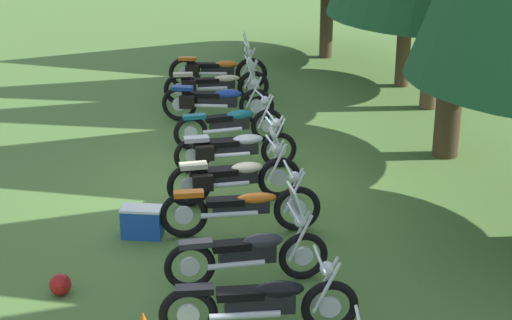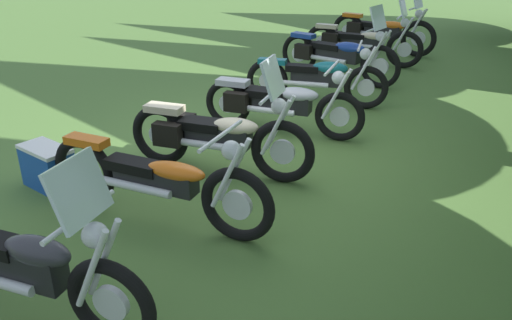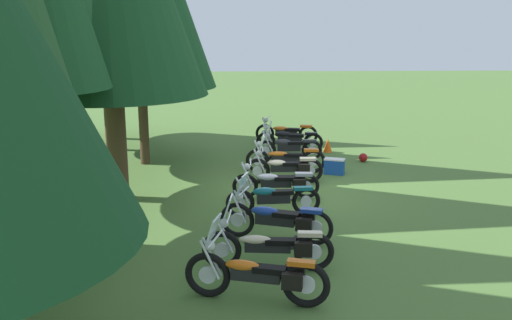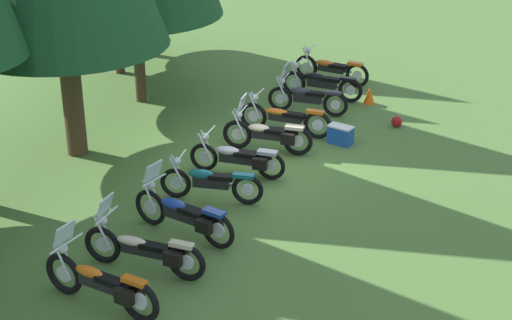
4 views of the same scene
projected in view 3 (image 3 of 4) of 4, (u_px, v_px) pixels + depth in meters
ground_plane at (281, 191)px, 14.89m from camera, size 80.00×80.00×0.00m
motorcycle_0 at (258, 275)px, 8.83m from camera, size 0.95×2.33×1.40m
motorcycle_1 at (269, 246)px, 10.02m from camera, size 0.75×2.41×1.37m
motorcycle_2 at (277, 219)px, 11.36m from camera, size 1.03×2.30×1.38m
motorcycle_3 at (272, 198)px, 12.86m from camera, size 0.68×2.23×0.99m
motorcycle_4 at (278, 182)px, 14.18m from camera, size 0.76×2.24×0.98m
motorcycle_5 at (285, 167)px, 15.56m from camera, size 0.69×2.22×1.37m
motorcycle_6 at (285, 158)px, 16.72m from camera, size 0.76×2.41×1.01m
motorcycle_7 at (288, 147)px, 18.21m from camera, size 0.68×2.19×1.35m
motorcycle_8 at (289, 139)px, 19.44m from camera, size 0.70×2.35×1.00m
motorcycle_9 at (286, 132)px, 20.79m from camera, size 0.85×2.31×1.01m
pine_tree_5 at (101, 9)px, 18.72m from camera, size 3.59×3.59×7.66m
picnic_cooler at (334, 166)px, 16.58m from camera, size 0.51×0.68×0.47m
traffic_cone at (328, 145)px, 19.47m from camera, size 0.32×0.32×0.48m
dropped_helmet at (363, 158)px, 18.08m from camera, size 0.29×0.29×0.29m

